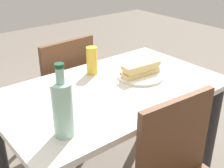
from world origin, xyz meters
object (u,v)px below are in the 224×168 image
(baguette_sandwich_near, at_px, (141,69))
(dining_table, at_px, (112,108))
(knife_near, at_px, (133,71))
(beer_glass, at_px, (92,61))
(chair_far, at_px, (62,90))
(water_bottle, at_px, (63,108))
(plate_near, at_px, (141,76))

(baguette_sandwich_near, bearing_deg, dining_table, -179.86)
(knife_near, distance_m, beer_glass, 0.23)
(chair_far, bearing_deg, water_bottle, -118.20)
(dining_table, xyz_separation_m, beer_glass, (0.03, 0.21, 0.20))
(baguette_sandwich_near, distance_m, knife_near, 0.07)
(knife_near, relative_size, beer_glass, 1.14)
(chair_far, bearing_deg, knife_near, -68.77)
(plate_near, distance_m, water_bottle, 0.64)
(baguette_sandwich_near, relative_size, knife_near, 1.27)
(knife_near, height_order, water_bottle, water_bottle)
(plate_near, xyz_separation_m, baguette_sandwich_near, (0.00, 0.00, 0.04))
(plate_near, bearing_deg, baguette_sandwich_near, 0.00)
(chair_far, bearing_deg, plate_near, -70.23)
(plate_near, bearing_deg, chair_far, 109.77)
(chair_far, height_order, beer_glass, beer_glass)
(water_bottle, distance_m, beer_glass, 0.59)
(plate_near, distance_m, knife_near, 0.06)
(water_bottle, bearing_deg, knife_near, 23.79)
(chair_far, xyz_separation_m, plate_near, (0.20, -0.55, 0.24))
(baguette_sandwich_near, relative_size, beer_glass, 1.46)
(dining_table, xyz_separation_m, knife_near, (0.20, 0.06, 0.14))
(baguette_sandwich_near, distance_m, water_bottle, 0.64)
(plate_near, xyz_separation_m, water_bottle, (-0.60, -0.20, 0.11))
(plate_near, xyz_separation_m, beer_glass, (-0.18, 0.21, 0.07))
(plate_near, height_order, water_bottle, water_bottle)
(chair_far, bearing_deg, baguette_sandwich_near, -70.23)
(baguette_sandwich_near, xyz_separation_m, knife_near, (-0.01, 0.06, -0.03))
(chair_far, bearing_deg, beer_glass, -86.68)
(beer_glass, bearing_deg, water_bottle, -135.76)
(water_bottle, bearing_deg, beer_glass, 44.24)
(chair_far, relative_size, baguette_sandwich_near, 3.85)
(water_bottle, bearing_deg, plate_near, 18.67)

